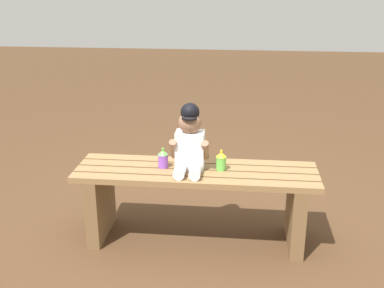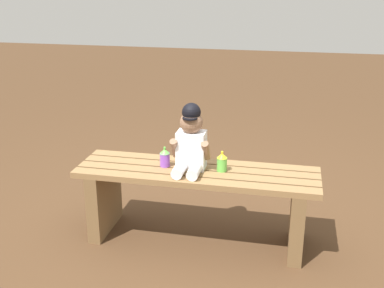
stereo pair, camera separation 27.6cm
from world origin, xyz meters
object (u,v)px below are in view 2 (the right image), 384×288
object	(u,v)px
sippy_cup_left	(165,157)
sippy_cup_right	(222,162)
park_bench	(197,194)
child_figure	(191,141)

from	to	relation	value
sippy_cup_left	sippy_cup_right	xyz separation A→B (m)	(0.35, 0.00, 0.00)
park_bench	sippy_cup_right	distance (m)	0.26
child_figure	sippy_cup_left	world-z (taller)	child_figure
child_figure	sippy_cup_left	distance (m)	0.20
park_bench	sippy_cup_left	bearing A→B (deg)	175.73
park_bench	child_figure	distance (m)	0.34
sippy_cup_left	child_figure	bearing A→B (deg)	-3.55
park_bench	child_figure	size ratio (longest dim) A/B	3.59
park_bench	sippy_cup_left	world-z (taller)	sippy_cup_left
sippy_cup_right	child_figure	bearing A→B (deg)	-176.91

